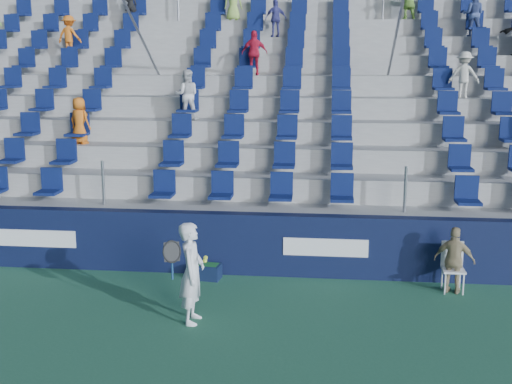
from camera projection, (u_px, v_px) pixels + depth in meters
The scene contains 7 objects.
ground at pixel (222, 342), 9.47m from camera, with size 70.00×70.00×0.00m, color #2C6849.
sponsor_wall at pixel (248, 244), 12.41m from camera, with size 24.00×0.32×1.20m.
grandstand at pixel (271, 135), 17.06m from camera, with size 24.00×8.17×6.63m.
tennis_player at pixel (192, 273), 10.05m from camera, with size 0.69×0.64×1.63m.
line_judge_chair at pixel (453, 263), 11.53m from camera, with size 0.39×0.40×0.89m.
line_judge at pixel (454, 260), 11.37m from camera, with size 0.71×0.30×1.21m, color tan.
ball_bin at pixel (207, 271), 12.19m from camera, with size 0.56×0.40×0.29m.
Camera 1 is at (1.48, -8.71, 4.09)m, focal length 45.00 mm.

